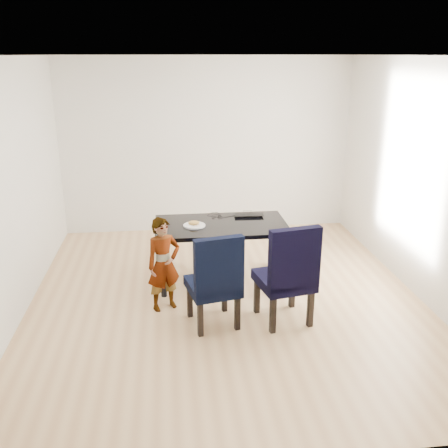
{
  "coord_description": "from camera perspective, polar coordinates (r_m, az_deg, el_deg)",
  "views": [
    {
      "loc": [
        -0.63,
        -5.22,
        2.72
      ],
      "look_at": [
        0.0,
        0.2,
        0.85
      ],
      "focal_mm": 40.0,
      "sensor_mm": 36.0,
      "label": 1
    }
  ],
  "objects": [
    {
      "name": "dining_table",
      "position": [
        6.21,
        -0.32,
        -3.26
      ],
      "size": [
        1.6,
        0.9,
        0.75
      ],
      "primitive_type": "cube",
      "color": "black",
      "rests_on": "floor"
    },
    {
      "name": "floor",
      "position": [
        5.92,
        0.23,
        -8.49
      ],
      "size": [
        4.5,
        5.0,
        0.01
      ],
      "primitive_type": "cube",
      "color": "tan",
      "rests_on": "ground"
    },
    {
      "name": "wall_right",
      "position": [
        6.12,
        21.79,
        4.63
      ],
      "size": [
        0.01,
        5.0,
        2.7
      ],
      "primitive_type": "cube",
      "color": "silver",
      "rests_on": "ground"
    },
    {
      "name": "wall_left",
      "position": [
        5.63,
        -23.22,
        3.3
      ],
      "size": [
        0.01,
        5.0,
        2.7
      ],
      "primitive_type": "cube",
      "color": "white",
      "rests_on": "ground"
    },
    {
      "name": "wall_front",
      "position": [
        3.1,
        5.85,
        -7.36
      ],
      "size": [
        4.5,
        0.01,
        2.7
      ],
      "primitive_type": "cube",
      "color": "silver",
      "rests_on": "ground"
    },
    {
      "name": "cable_tangle",
      "position": [
        6.31,
        -0.79,
        0.77
      ],
      "size": [
        0.15,
        0.15,
        0.01
      ],
      "primitive_type": "torus",
      "rotation": [
        0.0,
        0.0,
        0.11
      ],
      "color": "black",
      "rests_on": "dining_table"
    },
    {
      "name": "chair_right",
      "position": [
        5.27,
        6.9,
        -5.43
      ],
      "size": [
        0.63,
        0.65,
        1.11
      ],
      "primitive_type": "cube",
      "rotation": [
        0.0,
        0.0,
        0.19
      ],
      "color": "black",
      "rests_on": "floor"
    },
    {
      "name": "sandwich",
      "position": [
        5.99,
        -3.48,
        0.14
      ],
      "size": [
        0.15,
        0.09,
        0.06
      ],
      "primitive_type": "ellipsoid",
      "rotation": [
        0.0,
        0.0,
        0.17
      ],
      "color": "#B3873F",
      "rests_on": "plate"
    },
    {
      "name": "child",
      "position": [
        5.52,
        -6.91,
        -4.59
      ],
      "size": [
        0.46,
        0.39,
        1.06
      ],
      "primitive_type": "imported",
      "rotation": [
        0.0,
        0.0,
        0.42
      ],
      "color": "orange",
      "rests_on": "floor"
    },
    {
      "name": "ceiling",
      "position": [
        5.25,
        0.27,
        18.77
      ],
      "size": [
        4.5,
        5.0,
        0.01
      ],
      "primitive_type": "cube",
      "color": "white",
      "rests_on": "wall_back"
    },
    {
      "name": "chair_left",
      "position": [
        5.18,
        -1.29,
        -6.21
      ],
      "size": [
        0.6,
        0.61,
        1.04
      ],
      "primitive_type": "cube",
      "rotation": [
        0.0,
        0.0,
        0.21
      ],
      "color": "black",
      "rests_on": "floor"
    },
    {
      "name": "wall_back",
      "position": [
        7.87,
        -1.97,
        8.88
      ],
      "size": [
        4.5,
        0.01,
        2.7
      ],
      "primitive_type": "cube",
      "color": "white",
      "rests_on": "ground"
    },
    {
      "name": "laptop",
      "position": [
        6.41,
        2.81,
        1.14
      ],
      "size": [
        0.38,
        0.25,
        0.03
      ],
      "primitive_type": "imported",
      "rotation": [
        0.0,
        0.0,
        3.11
      ],
      "color": "black",
      "rests_on": "dining_table"
    },
    {
      "name": "plate",
      "position": [
        6.01,
        -3.42,
        -0.16
      ],
      "size": [
        0.28,
        0.28,
        0.01
      ],
      "primitive_type": "cylinder",
      "rotation": [
        0.0,
        0.0,
        0.06
      ],
      "color": "silver",
      "rests_on": "dining_table"
    }
  ]
}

